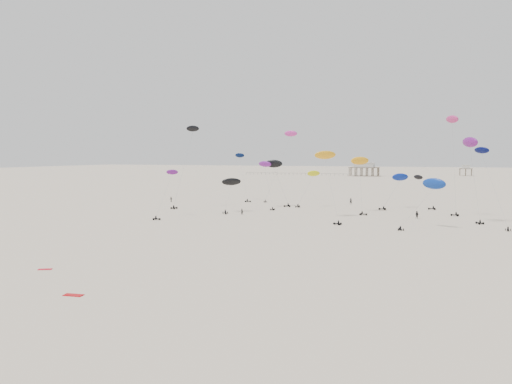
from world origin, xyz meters
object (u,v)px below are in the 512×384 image
at_px(rig_0, 487,165).
at_px(rig_4, 287,142).
at_px(pavilion_small, 466,171).
at_px(rig_9, 453,141).
at_px(spectator_0, 242,215).
at_px(pavilion_main, 364,170).

relative_size(rig_0, rig_4, 0.84).
xyz_separation_m(pavilion_small, rig_9, (-17.64, -262.46, 15.52)).
distance_m(rig_4, spectator_0, 49.66).
bearing_deg(rig_0, pavilion_main, -70.15).
relative_size(pavilion_main, rig_4, 0.82).
bearing_deg(pavilion_small, rig_9, -93.85).
relative_size(pavilion_small, rig_0, 0.42).
relative_size(rig_4, rig_9, 1.00).
distance_m(rig_9, spectator_0, 56.74).
bearing_deg(spectator_0, rig_4, -71.08).
relative_size(pavilion_small, rig_9, 0.35).
height_order(pavilion_small, rig_9, rig_9).
xyz_separation_m(pavilion_main, spectator_0, (1.68, -249.50, -4.22)).
bearing_deg(pavilion_small, spectator_0, -103.74).
height_order(pavilion_small, rig_0, rig_0).
height_order(pavilion_main, rig_4, rig_4).
bearing_deg(pavilion_main, rig_9, -77.31).
distance_m(pavilion_main, rig_0, 252.39).
distance_m(pavilion_main, rig_4, 204.56).
xyz_separation_m(rig_0, spectator_0, (-57.55, -4.32, -13.07)).
xyz_separation_m(pavilion_small, rig_4, (-69.34, -233.97, 16.29)).
xyz_separation_m(pavilion_main, rig_4, (0.66, -203.97, 15.56)).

